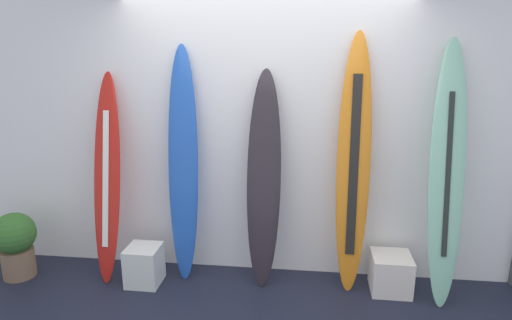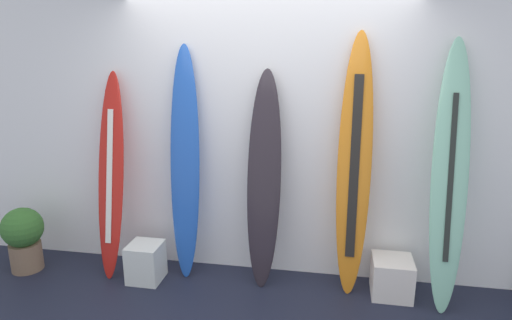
{
  "view_description": "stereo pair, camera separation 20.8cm",
  "coord_description": "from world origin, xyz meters",
  "px_view_note": "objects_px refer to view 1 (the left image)",
  "views": [
    {
      "loc": [
        0.38,
        -2.67,
        2.15
      ],
      "look_at": [
        -0.05,
        0.95,
        1.16
      ],
      "focal_mm": 30.96,
      "sensor_mm": 36.0,
      "label": 1
    },
    {
      "loc": [
        0.58,
        -2.64,
        2.15
      ],
      "look_at": [
        -0.05,
        0.95,
        1.16
      ],
      "focal_mm": 30.96,
      "sensor_mm": 36.0,
      "label": 2
    }
  ],
  "objects_px": {
    "surfboard_seafoam": "(447,176)",
    "display_block_center": "(391,273)",
    "surfboard_crimson": "(107,180)",
    "surfboard_sunset": "(353,166)",
    "surfboard_charcoal": "(264,181)",
    "potted_plant": "(15,242)",
    "display_block_left": "(144,265)",
    "surfboard_cobalt": "(183,166)"
  },
  "relations": [
    {
      "from": "surfboard_seafoam",
      "to": "display_block_center",
      "type": "relative_size",
      "value": 6.39
    },
    {
      "from": "surfboard_crimson",
      "to": "surfboard_sunset",
      "type": "relative_size",
      "value": 0.85
    },
    {
      "from": "surfboard_sunset",
      "to": "surfboard_charcoal",
      "type": "bearing_deg",
      "value": -178.53
    },
    {
      "from": "surfboard_sunset",
      "to": "potted_plant",
      "type": "distance_m",
      "value": 3.16
    },
    {
      "from": "display_block_left",
      "to": "surfboard_sunset",
      "type": "bearing_deg",
      "value": 6.22
    },
    {
      "from": "surfboard_crimson",
      "to": "surfboard_sunset",
      "type": "distance_m",
      "value": 2.19
    },
    {
      "from": "surfboard_seafoam",
      "to": "display_block_left",
      "type": "bearing_deg",
      "value": -177.49
    },
    {
      "from": "surfboard_charcoal",
      "to": "potted_plant",
      "type": "bearing_deg",
      "value": -175.07
    },
    {
      "from": "surfboard_charcoal",
      "to": "display_block_left",
      "type": "distance_m",
      "value": 1.34
    },
    {
      "from": "potted_plant",
      "to": "surfboard_crimson",
      "type": "bearing_deg",
      "value": 9.39
    },
    {
      "from": "display_block_center",
      "to": "potted_plant",
      "type": "bearing_deg",
      "value": -177.45
    },
    {
      "from": "surfboard_cobalt",
      "to": "display_block_center",
      "type": "relative_size",
      "value": 6.22
    },
    {
      "from": "surfboard_cobalt",
      "to": "potted_plant",
      "type": "relative_size",
      "value": 3.4
    },
    {
      "from": "surfboard_crimson",
      "to": "display_block_left",
      "type": "xyz_separation_m",
      "value": [
        0.34,
        -0.13,
        -0.75
      ]
    },
    {
      "from": "surfboard_sunset",
      "to": "surfboard_seafoam",
      "type": "xyz_separation_m",
      "value": [
        0.74,
        -0.09,
        -0.04
      ]
    },
    {
      "from": "surfboard_charcoal",
      "to": "surfboard_crimson",
      "type": "bearing_deg",
      "value": -177.87
    },
    {
      "from": "surfboard_sunset",
      "to": "potted_plant",
      "type": "height_order",
      "value": "surfboard_sunset"
    },
    {
      "from": "surfboard_charcoal",
      "to": "surfboard_sunset",
      "type": "distance_m",
      "value": 0.78
    },
    {
      "from": "surfboard_charcoal",
      "to": "potted_plant",
      "type": "xyz_separation_m",
      "value": [
        -2.29,
        -0.2,
        -0.62
      ]
    },
    {
      "from": "surfboard_sunset",
      "to": "surfboard_cobalt",
      "type": "bearing_deg",
      "value": 179.28
    },
    {
      "from": "surfboard_crimson",
      "to": "surfboard_seafoam",
      "type": "bearing_deg",
      "value": -0.29
    },
    {
      "from": "surfboard_sunset",
      "to": "display_block_left",
      "type": "distance_m",
      "value": 2.07
    },
    {
      "from": "surfboard_cobalt",
      "to": "potted_plant",
      "type": "height_order",
      "value": "surfboard_cobalt"
    },
    {
      "from": "surfboard_sunset",
      "to": "display_block_left",
      "type": "bearing_deg",
      "value": -173.78
    },
    {
      "from": "surfboard_seafoam",
      "to": "display_block_center",
      "type": "distance_m",
      "value": 0.99
    },
    {
      "from": "surfboard_sunset",
      "to": "surfboard_seafoam",
      "type": "height_order",
      "value": "surfboard_sunset"
    },
    {
      "from": "surfboard_cobalt",
      "to": "display_block_left",
      "type": "relative_size",
      "value": 6.0
    },
    {
      "from": "display_block_left",
      "to": "potted_plant",
      "type": "bearing_deg",
      "value": -179.2
    },
    {
      "from": "surfboard_cobalt",
      "to": "surfboard_charcoal",
      "type": "distance_m",
      "value": 0.74
    },
    {
      "from": "surfboard_charcoal",
      "to": "display_block_left",
      "type": "relative_size",
      "value": 5.43
    },
    {
      "from": "surfboard_crimson",
      "to": "display_block_center",
      "type": "bearing_deg",
      "value": 0.17
    },
    {
      "from": "display_block_left",
      "to": "potted_plant",
      "type": "relative_size",
      "value": 0.57
    },
    {
      "from": "surfboard_seafoam",
      "to": "display_block_left",
      "type": "relative_size",
      "value": 6.17
    },
    {
      "from": "surfboard_cobalt",
      "to": "surfboard_sunset",
      "type": "distance_m",
      "value": 1.49
    },
    {
      "from": "surfboard_cobalt",
      "to": "surfboard_sunset",
      "type": "relative_size",
      "value": 0.95
    },
    {
      "from": "surfboard_crimson",
      "to": "surfboard_cobalt",
      "type": "relative_size",
      "value": 0.89
    },
    {
      "from": "surfboard_sunset",
      "to": "display_block_center",
      "type": "height_order",
      "value": "surfboard_sunset"
    },
    {
      "from": "surfboard_cobalt",
      "to": "potted_plant",
      "type": "bearing_deg",
      "value": -171.41
    },
    {
      "from": "surfboard_seafoam",
      "to": "display_block_left",
      "type": "distance_m",
      "value": 2.73
    },
    {
      "from": "surfboard_cobalt",
      "to": "display_block_center",
      "type": "bearing_deg",
      "value": -2.55
    },
    {
      "from": "surfboard_charcoal",
      "to": "display_block_center",
      "type": "bearing_deg",
      "value": -2.26
    },
    {
      "from": "display_block_center",
      "to": "display_block_left",
      "type": "bearing_deg",
      "value": -176.48
    }
  ]
}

